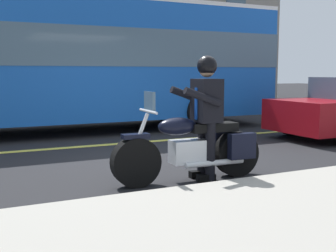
# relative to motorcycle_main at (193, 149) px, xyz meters

# --- Properties ---
(ground_plane) EXTENTS (80.00, 80.00, 0.00)m
(ground_plane) POSITION_rel_motorcycle_main_xyz_m (-0.10, -1.34, -0.45)
(ground_plane) COLOR black
(lane_center_stripe) EXTENTS (60.00, 0.16, 0.01)m
(lane_center_stripe) POSITION_rel_motorcycle_main_xyz_m (-0.10, -3.34, -0.45)
(lane_center_stripe) COLOR #E5DB4C
(lane_center_stripe) RESTS_ON ground_plane
(motorcycle_main) EXTENTS (2.22, 0.64, 1.26)m
(motorcycle_main) POSITION_rel_motorcycle_main_xyz_m (0.00, 0.00, 0.00)
(motorcycle_main) COLOR black
(motorcycle_main) RESTS_ON ground_plane
(rider_main) EXTENTS (0.63, 0.56, 1.74)m
(rider_main) POSITION_rel_motorcycle_main_xyz_m (-0.19, 0.00, 0.58)
(rider_main) COLOR black
(rider_main) RESTS_ON ground_plane
(bus_near) EXTENTS (11.05, 2.70, 3.30)m
(bus_near) POSITION_rel_motorcycle_main_xyz_m (0.52, -5.57, 1.42)
(bus_near) COLOR blue
(bus_near) RESTS_ON ground_plane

